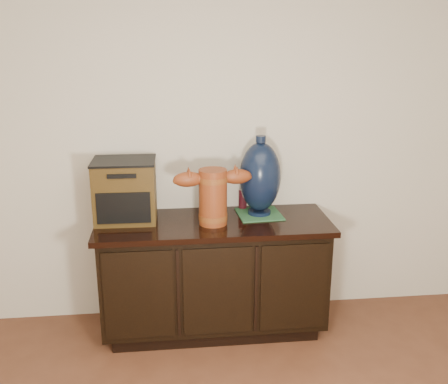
{
  "coord_description": "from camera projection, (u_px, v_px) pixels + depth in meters",
  "views": [
    {
      "loc": [
        -0.27,
        -0.83,
        1.89
      ],
      "look_at": [
        0.06,
        2.18,
        0.96
      ],
      "focal_mm": 42.0,
      "sensor_mm": 36.0,
      "label": 1
    }
  ],
  "objects": [
    {
      "name": "room",
      "position": [
        318.0,
        358.0,
        0.99
      ],
      "size": [
        5.0,
        5.0,
        5.0
      ],
      "color": "#552F1D",
      "rests_on": "ground"
    },
    {
      "name": "sideboard",
      "position": [
        214.0,
        275.0,
        3.37
      ],
      "size": [
        1.46,
        0.56,
        0.75
      ],
      "color": "black",
      "rests_on": "ground"
    },
    {
      "name": "spray_can",
      "position": [
        243.0,
        198.0,
        3.47
      ],
      "size": [
        0.05,
        0.05,
        0.16
      ],
      "color": "#5D101D",
      "rests_on": "sideboard"
    },
    {
      "name": "terracotta_vessel",
      "position": [
        213.0,
        194.0,
        3.16
      ],
      "size": [
        0.49,
        0.19,
        0.34
      ],
      "rotation": [
        0.0,
        0.0,
        0.1
      ],
      "color": "brown",
      "rests_on": "sideboard"
    },
    {
      "name": "tv_radio",
      "position": [
        125.0,
        190.0,
        3.23
      ],
      "size": [
        0.39,
        0.32,
        0.39
      ],
      "rotation": [
        0.0,
        0.0,
        -0.02
      ],
      "color": "#412D10",
      "rests_on": "sideboard"
    },
    {
      "name": "lamp_base",
      "position": [
        260.0,
        177.0,
        3.3
      ],
      "size": [
        0.28,
        0.28,
        0.51
      ],
      "rotation": [
        0.0,
        0.0,
        0.07
      ],
      "color": "black",
      "rests_on": "green_mat"
    },
    {
      "name": "green_mat",
      "position": [
        259.0,
        214.0,
        3.38
      ],
      "size": [
        0.29,
        0.29,
        0.01
      ],
      "primitive_type": "cube",
      "rotation": [
        0.0,
        0.0,
        0.07
      ],
      "color": "#285934",
      "rests_on": "sideboard"
    }
  ]
}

